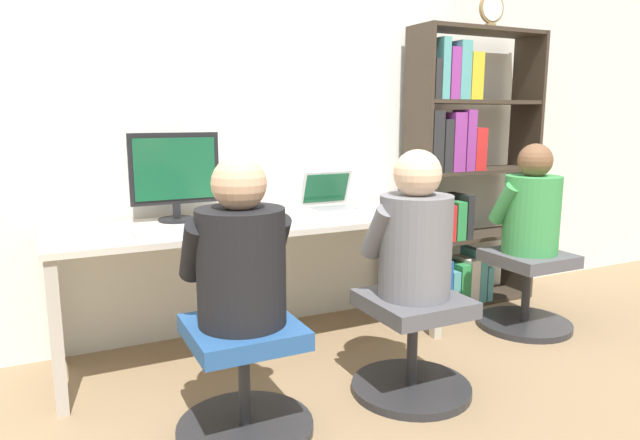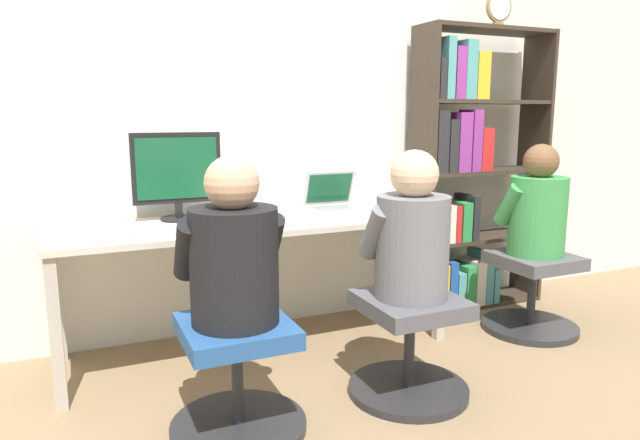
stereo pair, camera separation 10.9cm
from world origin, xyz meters
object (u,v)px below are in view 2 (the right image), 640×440
bookshelf (464,180)px  office_chair_left (237,375)px  desktop_monitor (177,175)px  desk_clock (499,8)px  keyboard (185,230)px  person_at_laptop (412,235)px  office_chair_side (532,291)px  person_near_shelf (537,208)px  laptop (336,202)px  person_at_monitor (234,253)px  office_chair_right (409,344)px

bookshelf → office_chair_left: bearing=-153.5°
desktop_monitor → office_chair_left: desktop_monitor is taller
office_chair_left → desk_clock: size_ratio=2.74×
keyboard → person_at_laptop: (0.86, -0.56, 0.01)m
desk_clock → person_at_laptop: bearing=-143.5°
bookshelf → desk_clock: bearing=-21.8°
office_chair_side → person_near_shelf: bearing=90.0°
laptop → person_at_monitor: bearing=-134.5°
office_chair_right → office_chair_side: same height
desktop_monitor → person_near_shelf: (1.89, -0.54, -0.21)m
office_chair_left → laptop: bearing=45.7°
desktop_monitor → desk_clock: (1.91, -0.10, 0.93)m
office_chair_side → person_near_shelf: size_ratio=0.86×
laptop → person_near_shelf: person_near_shelf is taller
desktop_monitor → office_chair_left: bearing=-87.3°
person_at_monitor → bookshelf: 1.93m
office_chair_right → person_near_shelf: (1.07, 0.37, 0.49)m
keyboard → person_at_laptop: size_ratio=0.71×
desktop_monitor → laptop: 0.89m
desktop_monitor → person_at_monitor: bearing=-87.3°
person_at_monitor → person_near_shelf: person_at_monitor is taller
desktop_monitor → person_near_shelf: bearing=-15.8°
desktop_monitor → desk_clock: size_ratio=2.28×
person_near_shelf → person_at_monitor: bearing=-169.0°
person_at_monitor → desk_clock: 2.33m
person_at_laptop → bookshelf: (0.94, 0.87, 0.10)m
desktop_monitor → person_near_shelf: size_ratio=0.72×
laptop → bookshelf: bookshelf is taller
person_at_monitor → person_at_laptop: (0.78, -0.01, 0.01)m
office_chair_right → laptop: bearing=87.2°
office_chair_left → desk_clock: (1.87, 0.80, 1.63)m
office_chair_side → keyboard: bearing=174.2°
keyboard → person_at_monitor: (0.08, -0.55, 0.01)m
desktop_monitor → office_chair_right: desktop_monitor is taller
person_at_monitor → desk_clock: (1.87, 0.80, 1.14)m
keyboard → desk_clock: size_ratio=2.32×
keyboard → office_chair_side: (1.92, -0.20, -0.48)m
office_chair_left → office_chair_right: same height
office_chair_left → person_at_laptop: size_ratio=0.84×
bookshelf → laptop: bearing=-179.0°
desktop_monitor → office_chair_left: size_ratio=0.83×
office_chair_left → person_near_shelf: bearing=11.1°
keyboard → bookshelf: bookshelf is taller
desktop_monitor → person_at_monitor: desktop_monitor is taller
desk_clock → office_chair_side: (-0.02, -0.44, -1.63)m
keyboard → person_at_laptop: 1.03m
laptop → office_chair_left: laptop is taller
office_chair_side → person_at_laptop: bearing=-161.1°
keyboard → person_near_shelf: size_ratio=0.73×
office_chair_left → person_at_monitor: bearing=90.0°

